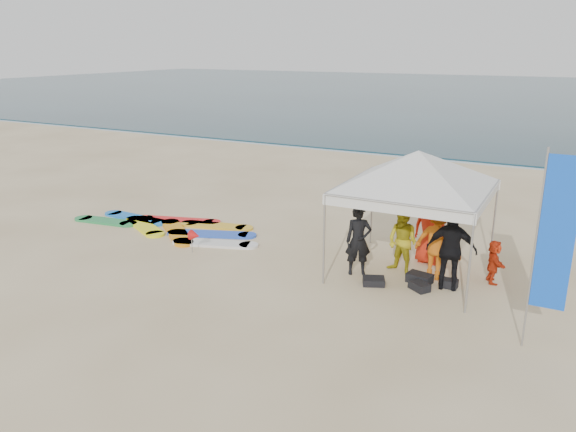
{
  "coord_description": "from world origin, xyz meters",
  "views": [
    {
      "loc": [
        7.1,
        -9.42,
        5.33
      ],
      "look_at": [
        0.79,
        2.6,
        1.2
      ],
      "focal_mm": 35.0,
      "sensor_mm": 36.0,
      "label": 1
    }
  ],
  "objects_px": {
    "person_yellow": "(402,241)",
    "canopy_tent": "(419,151)",
    "person_seated": "(494,262)",
    "marker_pennant": "(195,236)",
    "person_orange_a": "(438,241)",
    "person_orange_b": "(430,229)",
    "surfboard_spread": "(173,227)",
    "feather_flag": "(554,236)",
    "person_black_a": "(358,241)",
    "person_black_b": "(451,250)"
  },
  "relations": [
    {
      "from": "person_orange_a",
      "to": "surfboard_spread",
      "type": "height_order",
      "value": "person_orange_a"
    },
    {
      "from": "person_yellow",
      "to": "person_black_b",
      "type": "relative_size",
      "value": 0.85
    },
    {
      "from": "person_black_a",
      "to": "person_black_b",
      "type": "height_order",
      "value": "person_black_b"
    },
    {
      "from": "person_orange_a",
      "to": "marker_pennant",
      "type": "height_order",
      "value": "person_orange_a"
    },
    {
      "from": "person_seated",
      "to": "canopy_tent",
      "type": "height_order",
      "value": "canopy_tent"
    },
    {
      "from": "person_yellow",
      "to": "person_orange_a",
      "type": "bearing_deg",
      "value": 25.21
    },
    {
      "from": "person_yellow",
      "to": "feather_flag",
      "type": "xyz_separation_m",
      "value": [
        3.31,
        -2.38,
        1.38
      ]
    },
    {
      "from": "marker_pennant",
      "to": "surfboard_spread",
      "type": "height_order",
      "value": "marker_pennant"
    },
    {
      "from": "person_orange_b",
      "to": "person_orange_a",
      "type": "bearing_deg",
      "value": 121.05
    },
    {
      "from": "person_black_b",
      "to": "canopy_tent",
      "type": "bearing_deg",
      "value": -35.54
    },
    {
      "from": "marker_pennant",
      "to": "person_black_a",
      "type": "bearing_deg",
      "value": 9.02
    },
    {
      "from": "person_yellow",
      "to": "feather_flag",
      "type": "height_order",
      "value": "feather_flag"
    },
    {
      "from": "canopy_tent",
      "to": "surfboard_spread",
      "type": "bearing_deg",
      "value": 179.86
    },
    {
      "from": "person_black_b",
      "to": "person_seated",
      "type": "xyz_separation_m",
      "value": [
        0.82,
        0.86,
        -0.43
      ]
    },
    {
      "from": "person_black_b",
      "to": "surfboard_spread",
      "type": "relative_size",
      "value": 0.31
    },
    {
      "from": "canopy_tent",
      "to": "surfboard_spread",
      "type": "relative_size",
      "value": 0.75
    },
    {
      "from": "feather_flag",
      "to": "marker_pennant",
      "type": "height_order",
      "value": "feather_flag"
    },
    {
      "from": "person_orange_b",
      "to": "surfboard_spread",
      "type": "height_order",
      "value": "person_orange_b"
    },
    {
      "from": "feather_flag",
      "to": "marker_pennant",
      "type": "distance_m",
      "value": 8.8
    },
    {
      "from": "person_black_b",
      "to": "person_orange_b",
      "type": "relative_size",
      "value": 1.05
    },
    {
      "from": "person_black_b",
      "to": "marker_pennant",
      "type": "bearing_deg",
      "value": 0.35
    },
    {
      "from": "canopy_tent",
      "to": "person_black_b",
      "type": "bearing_deg",
      "value": -28.87
    },
    {
      "from": "person_yellow",
      "to": "person_black_b",
      "type": "distance_m",
      "value": 1.33
    },
    {
      "from": "canopy_tent",
      "to": "surfboard_spread",
      "type": "xyz_separation_m",
      "value": [
        -7.36,
        0.02,
        -2.97
      ]
    },
    {
      "from": "person_orange_a",
      "to": "person_orange_b",
      "type": "relative_size",
      "value": 1.02
    },
    {
      "from": "person_black_a",
      "to": "person_orange_a",
      "type": "bearing_deg",
      "value": -7.9
    },
    {
      "from": "person_black_a",
      "to": "person_yellow",
      "type": "xyz_separation_m",
      "value": [
        0.92,
        0.55,
        -0.05
      ]
    },
    {
      "from": "person_seated",
      "to": "marker_pennant",
      "type": "bearing_deg",
      "value": 81.4
    },
    {
      "from": "person_seated",
      "to": "person_orange_a",
      "type": "bearing_deg",
      "value": 83.41
    },
    {
      "from": "person_orange_b",
      "to": "person_seated",
      "type": "height_order",
      "value": "person_orange_b"
    },
    {
      "from": "canopy_tent",
      "to": "marker_pennant",
      "type": "height_order",
      "value": "canopy_tent"
    },
    {
      "from": "person_orange_a",
      "to": "surfboard_spread",
      "type": "distance_m",
      "value": 8.02
    },
    {
      "from": "person_black_a",
      "to": "surfboard_spread",
      "type": "relative_size",
      "value": 0.28
    },
    {
      "from": "marker_pennant",
      "to": "person_orange_a",
      "type": "bearing_deg",
      "value": 12.32
    },
    {
      "from": "canopy_tent",
      "to": "surfboard_spread",
      "type": "distance_m",
      "value": 7.93
    },
    {
      "from": "person_orange_a",
      "to": "person_seated",
      "type": "distance_m",
      "value": 1.36
    },
    {
      "from": "canopy_tent",
      "to": "marker_pennant",
      "type": "relative_size",
      "value": 7.17
    },
    {
      "from": "person_black_a",
      "to": "person_orange_a",
      "type": "relative_size",
      "value": 0.93
    },
    {
      "from": "person_orange_a",
      "to": "person_orange_b",
      "type": "height_order",
      "value": "person_orange_a"
    },
    {
      "from": "feather_flag",
      "to": "canopy_tent",
      "type": "bearing_deg",
      "value": 140.99
    },
    {
      "from": "person_yellow",
      "to": "canopy_tent",
      "type": "height_order",
      "value": "canopy_tent"
    },
    {
      "from": "person_black_a",
      "to": "person_yellow",
      "type": "relative_size",
      "value": 1.06
    },
    {
      "from": "person_yellow",
      "to": "person_orange_b",
      "type": "relative_size",
      "value": 0.89
    },
    {
      "from": "marker_pennant",
      "to": "surfboard_spread",
      "type": "xyz_separation_m",
      "value": [
        -1.89,
        1.39,
        -0.46
      ]
    },
    {
      "from": "marker_pennant",
      "to": "surfboard_spread",
      "type": "relative_size",
      "value": 0.1
    },
    {
      "from": "person_seated",
      "to": "surfboard_spread",
      "type": "xyz_separation_m",
      "value": [
        -9.22,
        -0.26,
        -0.49
      ]
    },
    {
      "from": "person_seated",
      "to": "marker_pennant",
      "type": "relative_size",
      "value": 1.63
    },
    {
      "from": "feather_flag",
      "to": "person_orange_b",
      "type": "bearing_deg",
      "value": 130.62
    },
    {
      "from": "person_orange_a",
      "to": "feather_flag",
      "type": "relative_size",
      "value": 0.5
    },
    {
      "from": "person_yellow",
      "to": "feather_flag",
      "type": "relative_size",
      "value": 0.43
    }
  ]
}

